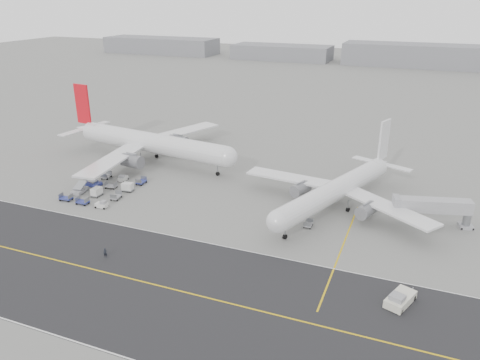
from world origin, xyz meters
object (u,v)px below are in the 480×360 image
at_px(airliner_a, 149,142).
at_px(ground_crew_a, 105,253).
at_px(airliner_b, 338,189).
at_px(jet_bridge, 433,207).
at_px(pushback_tug, 400,299).

relative_size(airliner_a, ground_crew_a, 30.46).
xyz_separation_m(airliner_a, airliner_b, (55.56, -11.68, -0.99)).
xyz_separation_m(airliner_b, jet_bridge, (19.73, -1.13, -0.41)).
xyz_separation_m(pushback_tug, ground_crew_a, (-50.75, -5.47, 0.03)).
xyz_separation_m(airliner_a, pushback_tug, (71.34, -42.61, -4.79)).
height_order(airliner_a, jet_bridge, airliner_a).
distance_m(pushback_tug, ground_crew_a, 51.05).
bearing_deg(airliner_b, ground_crew_a, -113.21).
bearing_deg(ground_crew_a, airliner_a, 90.48).
distance_m(jet_bridge, ground_crew_a, 65.18).
distance_m(airliner_a, airliner_b, 56.79).
relative_size(airliner_a, airliner_b, 1.27).
bearing_deg(airliner_a, jet_bridge, -91.88).
bearing_deg(ground_crew_a, jet_bridge, 10.11).
relative_size(airliner_b, pushback_tug, 5.83).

